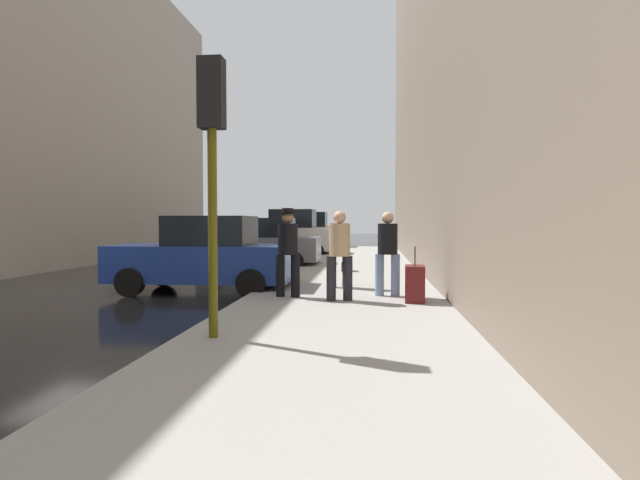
{
  "coord_description": "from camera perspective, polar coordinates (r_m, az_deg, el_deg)",
  "views": [
    {
      "loc": [
        6.54,
        -10.63,
        1.65
      ],
      "look_at": [
        5.09,
        3.57,
        1.13
      ],
      "focal_mm": 28.0,
      "sensor_mm": 36.0,
      "label": 1
    }
  ],
  "objects": [
    {
      "name": "fire_hydrant",
      "position": [
        12.95,
        -3.48,
        -3.03
      ],
      "size": [
        0.42,
        0.22,
        0.7
      ],
      "color": "red",
      "rests_on": "sidewalk"
    },
    {
      "name": "duffel_bag",
      "position": [
        15.27,
        3.12,
        -3.04
      ],
      "size": [
        0.32,
        0.44,
        0.28
      ],
      "color": "black",
      "rests_on": "sidewalk"
    },
    {
      "name": "traffic_light",
      "position": [
        6.69,
        -12.23,
        11.54
      ],
      "size": [
        0.32,
        0.32,
        3.6
      ],
      "color": "#514C0F",
      "rests_on": "sidewalk"
    },
    {
      "name": "pedestrian_with_fedora",
      "position": [
        9.99,
        -3.7,
        -0.88
      ],
      "size": [
        0.53,
        0.47,
        1.78
      ],
      "color": "black",
      "rests_on": "sidewalk"
    },
    {
      "name": "pedestrian_in_jeans",
      "position": [
        10.17,
        7.73,
        -1.02
      ],
      "size": [
        0.52,
        0.45,
        1.71
      ],
      "color": "#728CB2",
      "rests_on": "sidewalk"
    },
    {
      "name": "pedestrian_in_red_jacket",
      "position": [
        11.43,
        2.23,
        -0.66
      ],
      "size": [
        0.52,
        0.46,
        1.71
      ],
      "color": "black",
      "rests_on": "sidewalk"
    },
    {
      "name": "parked_white_van",
      "position": [
        24.16,
        -3.46,
        0.61
      ],
      "size": [
        4.64,
        2.15,
        2.25
      ],
      "color": "silver",
      "rests_on": "ground_plane"
    },
    {
      "name": "parked_bronze_suv",
      "position": [
        30.55,
        -1.5,
        0.93
      ],
      "size": [
        4.62,
        2.09,
        2.25
      ],
      "color": "brown",
      "rests_on": "ground_plane"
    },
    {
      "name": "sidewalk",
      "position": [
        10.76,
        2.91,
        -6.35
      ],
      "size": [
        4.0,
        40.0,
        0.15
      ],
      "primitive_type": "cube",
      "color": "gray",
      "rests_on": "ground_plane"
    },
    {
      "name": "rolling_suitcase",
      "position": [
        9.58,
        10.78,
        -4.92
      ],
      "size": [
        0.39,
        0.58,
        1.04
      ],
      "color": "#591414",
      "rests_on": "sidewalk"
    },
    {
      "name": "pedestrian_in_tan_coat",
      "position": [
        9.51,
        2.25,
        -1.22
      ],
      "size": [
        0.53,
        0.48,
        1.71
      ],
      "color": "black",
      "rests_on": "sidewalk"
    },
    {
      "name": "ground_plane",
      "position": [
        12.58,
        -25.68,
        -5.67
      ],
      "size": [
        120.0,
        120.0,
        0.0
      ],
      "primitive_type": "plane",
      "color": "black"
    },
    {
      "name": "parked_gray_coupe",
      "position": [
        18.03,
        -6.65,
        -0.48
      ],
      "size": [
        4.2,
        2.06,
        1.79
      ],
      "color": "slate",
      "rests_on": "ground_plane"
    },
    {
      "name": "parked_blue_sedan",
      "position": [
        12.08,
        -12.99,
        -1.78
      ],
      "size": [
        4.21,
        2.07,
        1.79
      ],
      "color": "navy",
      "rests_on": "ground_plane"
    }
  ]
}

